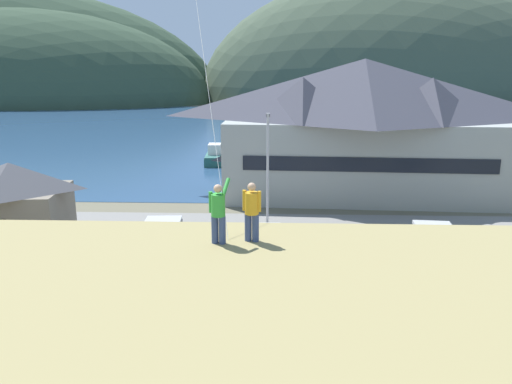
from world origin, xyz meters
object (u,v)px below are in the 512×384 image
Objects in this scene: parked_car_front_row_end at (414,285)px; parked_car_front_row_silver at (162,233)px; wharf_dock at (244,162)px; parked_car_lone_by_shed at (224,277)px; parked_car_back_row_left at (431,239)px; parked_car_mid_row_far at (261,241)px; storage_shed_waterside at (248,168)px; storage_shed_near_lot at (13,205)px; moored_boat_outer_mooring at (277,157)px; parking_light_pole at (268,167)px; person_kite_flyer at (218,211)px; harbor_lodge at (363,123)px; person_companion at (252,210)px; moored_boat_wharfside at (215,156)px; parked_car_mid_row_near at (41,278)px.

parked_car_front_row_silver is at bearing 152.71° from parked_car_front_row_end.
wharf_dock is 2.41× the size of parked_car_lone_by_shed.
parked_car_back_row_left and parked_car_mid_row_far have the same top height.
storage_shed_waterside is 0.49× the size of wharf_dock.
parked_car_front_row_end is at bearing -27.29° from parked_car_front_row_silver.
storage_shed_near_lot is 14.93m from parked_car_mid_row_far.
storage_shed_near_lot is 31.15m from moored_boat_outer_mooring.
parked_car_front_row_end is 14.81m from parked_car_front_row_silver.
parked_car_front_row_silver is 7.72m from parking_light_pole.
storage_shed_near_lot is 9.00m from parked_car_front_row_silver.
wharf_dock is 28.89m from parked_car_back_row_left.
person_kite_flyer reaches higher than storage_shed_near_lot.
parked_car_lone_by_shed is (-9.64, -20.26, -4.91)m from harbor_lodge.
storage_shed_waterside is at bearing 89.47° from parked_car_lone_by_shed.
person_companion is (6.06, -14.75, 5.91)m from parked_car_front_row_silver.
storage_shed_near_lot is 3.88× the size of person_companion.
moored_boat_wharfside is 1.44× the size of parked_car_front_row_end.
parking_light_pole is (2.85, -22.87, 4.19)m from wharf_dock.
moored_boat_outer_mooring is at bearing -0.09° from moored_boat_wharfside.
moored_boat_wharfside is 1.40× the size of parked_car_lone_by_shed.
harbor_lodge is at bearing 87.81° from parked_car_front_row_end.
moored_boat_outer_mooring is 1.77× the size of parked_car_front_row_silver.
storage_shed_near_lot is at bearing -108.54° from moored_boat_wharfside.
parking_light_pole is (-7.69, -11.19, -1.43)m from harbor_lodge.
moored_boat_wharfside is 3.49× the size of person_companion.
parked_car_lone_by_shed is 10.60m from person_kite_flyer.
parked_car_back_row_left is at bearing 55.89° from person_companion.
parked_car_front_row_end is (6.23, -33.52, 0.34)m from moored_boat_outer_mooring.
parking_light_pole is (6.27, 2.85, 3.48)m from parked_car_front_row_silver.
parked_car_front_row_silver is at bearing 112.33° from person_companion.
person_kite_flyer is at bearing -87.60° from wharf_dock.
parking_light_pole is (0.33, 3.99, 3.48)m from parked_car_mid_row_far.
moored_boat_outer_mooring is at bearing 75.46° from parked_car_front_row_silver.
parked_car_mid_row_far is at bearing 86.58° from person_kite_flyer.
person_kite_flyer is at bearing -92.49° from moored_boat_outer_mooring.
moored_boat_outer_mooring is at bearing 85.46° from parked_car_lone_by_shed.
moored_boat_wharfside is 33.23m from parked_car_lone_by_shed.
parked_car_front_row_silver is 0.55× the size of parking_light_pole.
person_kite_flyer reaches higher than storage_shed_waterside.
person_companion is (1.74, -8.53, 5.91)m from parked_car_lone_by_shed.
moored_boat_wharfside is 35.98m from parked_car_front_row_end.
parked_car_mid_row_near is (-7.80, -32.34, 0.71)m from wharf_dock.
parked_car_mid_row_far is 2.28× the size of person_kite_flyer.
parked_car_front_row_end is (9.75, -32.51, 0.71)m from wharf_dock.
moored_boat_outer_mooring reaches higher than parked_car_lone_by_shed.
storage_shed_near_lot is 21.36m from person_companion.
harbor_lodge is 3.96× the size of moored_boat_wharfside.
storage_shed_waterside is at bearing -71.98° from moored_boat_wharfside.
moored_boat_outer_mooring is at bearing 118.97° from harbor_lodge.
storage_shed_waterside reaches higher than moored_boat_outer_mooring.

